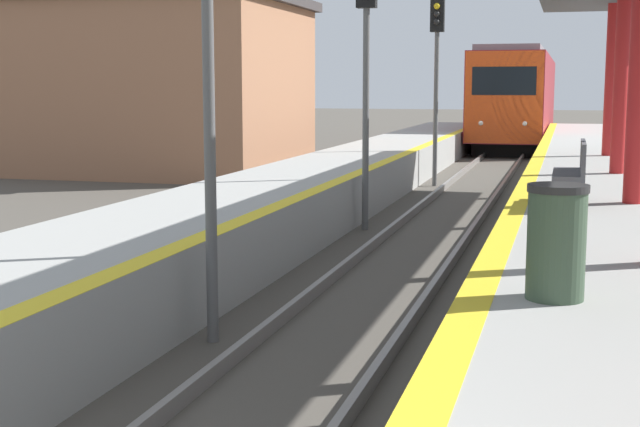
# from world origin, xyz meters

# --- Properties ---
(train) EXTENTS (2.86, 20.40, 4.19)m
(train) POSITION_xyz_m (0.00, 41.09, 2.13)
(train) COLOR black
(train) RESTS_ON ground
(signal_near) EXTENTS (0.36, 0.31, 4.97)m
(signal_near) POSITION_xyz_m (-1.20, 6.39, 3.45)
(signal_near) COLOR #595959
(signal_near) RESTS_ON ground
(signal_mid) EXTENTS (0.36, 0.31, 4.97)m
(signal_mid) POSITION_xyz_m (-1.29, 14.03, 3.45)
(signal_mid) COLOR #595959
(signal_mid) RESTS_ON ground
(signal_far) EXTENTS (0.36, 0.31, 4.97)m
(signal_far) POSITION_xyz_m (-1.10, 21.68, 3.45)
(signal_far) COLOR #595959
(signal_far) RESTS_ON ground
(trash_bin) EXTENTS (0.49, 0.49, 0.93)m
(trash_bin) POSITION_xyz_m (2.27, 5.20, 1.44)
(trash_bin) COLOR #384C38
(trash_bin) RESTS_ON platform_right
(bench) EXTENTS (0.44, 1.52, 0.92)m
(bench) POSITION_xyz_m (2.42, 11.16, 1.45)
(bench) COLOR #4C4C51
(bench) RESTS_ON platform_right
(station_building) EXTENTS (8.70, 7.38, 5.41)m
(station_building) POSITION_xyz_m (-10.17, 23.73, 2.72)
(station_building) COLOR #9E6B4C
(station_building) RESTS_ON ground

